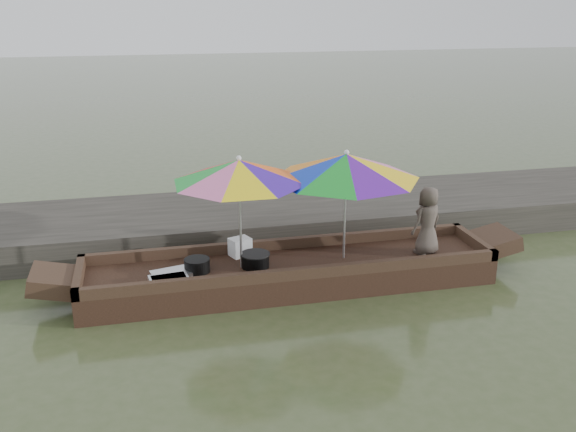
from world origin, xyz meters
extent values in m
plane|color=#3F4E28|center=(0.00, 0.00, 0.00)|extent=(80.00, 80.00, 0.00)
cube|color=#2D2B26|center=(0.00, 2.20, 0.25)|extent=(22.00, 2.20, 0.50)
cube|color=black|center=(0.00, 0.00, 0.17)|extent=(5.68, 1.20, 0.35)
cylinder|color=black|center=(-1.27, -0.01, 0.44)|extent=(0.34, 0.34, 0.18)
cube|color=silver|center=(-1.66, -0.33, 0.39)|extent=(0.53, 0.40, 0.09)
cube|color=silver|center=(-1.62, -0.09, 0.38)|extent=(0.56, 0.45, 0.06)
cylinder|color=black|center=(-0.49, -0.03, 0.44)|extent=(0.38, 0.38, 0.18)
cube|color=silver|center=(-0.62, 0.42, 0.48)|extent=(0.34, 0.31, 0.26)
imported|color=#4F453D|center=(1.98, -0.10, 0.85)|extent=(0.57, 0.47, 0.99)
camera|label=1|loc=(-1.88, -7.96, 3.82)|focal=40.00mm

